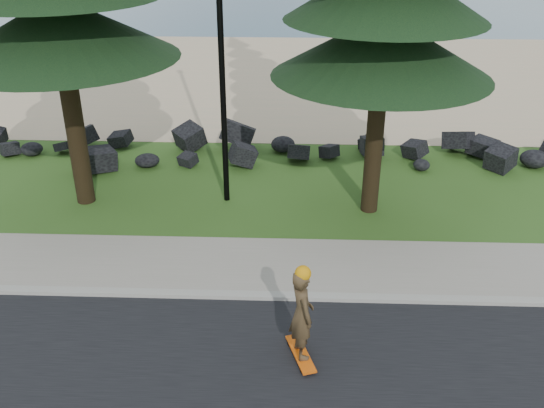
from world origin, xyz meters
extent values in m
plane|color=#30551A|center=(0.00, 0.00, 0.00)|extent=(160.00, 160.00, 0.00)
cube|color=#A8A497|center=(0.00, -0.90, 0.05)|extent=(160.00, 0.20, 0.10)
cube|color=gray|center=(0.00, 0.20, 0.04)|extent=(160.00, 2.00, 0.08)
cube|color=#D7B58F|center=(0.00, 14.50, 0.01)|extent=(160.00, 15.00, 0.01)
cylinder|color=black|center=(0.00, 3.20, 4.00)|extent=(0.14, 0.14, 8.00)
cube|color=#EE5B0E|center=(1.82, -2.53, 0.09)|extent=(0.52, 0.99, 0.03)
imported|color=#4B3922|center=(1.82, -2.53, 0.91)|extent=(0.55, 0.67, 1.60)
sphere|color=orange|center=(1.82, -2.53, 1.68)|extent=(0.26, 0.26, 0.26)
camera|label=1|loc=(1.64, -10.27, 6.89)|focal=40.00mm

